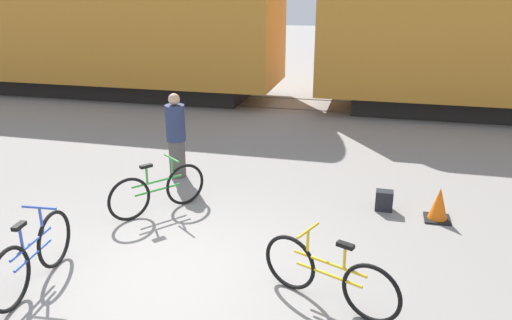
{
  "coord_description": "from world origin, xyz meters",
  "views": [
    {
      "loc": [
        2.42,
        -5.06,
        3.58
      ],
      "look_at": [
        0.75,
        1.69,
        1.1
      ],
      "focal_mm": 35.0,
      "sensor_mm": 36.0,
      "label": 1
    }
  ],
  "objects_px": {
    "person_in_navy": "(176,136)",
    "traffic_cone": "(439,205)",
    "bicycle_blue": "(34,256)",
    "freight_train": "(300,15)",
    "bicycle_yellow": "(328,276)",
    "bicycle_green": "(158,190)",
    "backpack": "(384,200)"
  },
  "relations": [
    {
      "from": "person_in_navy",
      "to": "traffic_cone",
      "type": "relative_size",
      "value": 2.99
    },
    {
      "from": "bicycle_blue",
      "to": "traffic_cone",
      "type": "xyz_separation_m",
      "value": [
        5.04,
        3.12,
        -0.15
      ]
    },
    {
      "from": "freight_train",
      "to": "bicycle_yellow",
      "type": "height_order",
      "value": "freight_train"
    },
    {
      "from": "person_in_navy",
      "to": "traffic_cone",
      "type": "xyz_separation_m",
      "value": [
        4.76,
        -0.8,
        -0.56
      ]
    },
    {
      "from": "bicycle_yellow",
      "to": "bicycle_green",
      "type": "bearing_deg",
      "value": 148.15
    },
    {
      "from": "backpack",
      "to": "traffic_cone",
      "type": "relative_size",
      "value": 0.62
    },
    {
      "from": "freight_train",
      "to": "backpack",
      "type": "distance_m",
      "value": 8.15
    },
    {
      "from": "freight_train",
      "to": "bicycle_yellow",
      "type": "relative_size",
      "value": 34.02
    },
    {
      "from": "bicycle_blue",
      "to": "person_in_navy",
      "type": "relative_size",
      "value": 1.05
    },
    {
      "from": "bicycle_green",
      "to": "freight_train",
      "type": "bearing_deg",
      "value": 83.57
    },
    {
      "from": "bicycle_green",
      "to": "person_in_navy",
      "type": "relative_size",
      "value": 0.85
    },
    {
      "from": "bicycle_blue",
      "to": "person_in_navy",
      "type": "xyz_separation_m",
      "value": [
        0.28,
        3.92,
        0.41
      ]
    },
    {
      "from": "bicycle_green",
      "to": "bicycle_blue",
      "type": "relative_size",
      "value": 0.81
    },
    {
      "from": "bicycle_blue",
      "to": "bicycle_yellow",
      "type": "bearing_deg",
      "value": 7.71
    },
    {
      "from": "bicycle_green",
      "to": "backpack",
      "type": "bearing_deg",
      "value": 14.97
    },
    {
      "from": "bicycle_green",
      "to": "person_in_navy",
      "type": "bearing_deg",
      "value": 101.41
    },
    {
      "from": "bicycle_green",
      "to": "traffic_cone",
      "type": "bearing_deg",
      "value": 10.13
    },
    {
      "from": "person_in_navy",
      "to": "backpack",
      "type": "xyz_separation_m",
      "value": [
        3.92,
        -0.63,
        -0.64
      ]
    },
    {
      "from": "bicycle_blue",
      "to": "freight_train",
      "type": "bearing_deg",
      "value": 81.76
    },
    {
      "from": "bicycle_green",
      "to": "bicycle_yellow",
      "type": "bearing_deg",
      "value": -31.85
    },
    {
      "from": "person_in_navy",
      "to": "traffic_cone",
      "type": "distance_m",
      "value": 4.86
    },
    {
      "from": "bicycle_yellow",
      "to": "backpack",
      "type": "height_order",
      "value": "bicycle_yellow"
    },
    {
      "from": "bicycle_green",
      "to": "backpack",
      "type": "height_order",
      "value": "bicycle_green"
    },
    {
      "from": "freight_train",
      "to": "bicycle_blue",
      "type": "distance_m",
      "value": 10.92
    },
    {
      "from": "backpack",
      "to": "traffic_cone",
      "type": "distance_m",
      "value": 0.86
    },
    {
      "from": "freight_train",
      "to": "bicycle_blue",
      "type": "bearing_deg",
      "value": -98.24
    },
    {
      "from": "backpack",
      "to": "bicycle_green",
      "type": "bearing_deg",
      "value": -165.03
    },
    {
      "from": "bicycle_yellow",
      "to": "backpack",
      "type": "distance_m",
      "value": 2.88
    },
    {
      "from": "bicycle_yellow",
      "to": "person_in_navy",
      "type": "height_order",
      "value": "person_in_navy"
    },
    {
      "from": "bicycle_yellow",
      "to": "bicycle_blue",
      "type": "xyz_separation_m",
      "value": [
        -3.57,
        -0.48,
        0.03
      ]
    },
    {
      "from": "freight_train",
      "to": "bicycle_yellow",
      "type": "distance_m",
      "value": 10.54
    },
    {
      "from": "bicycle_yellow",
      "to": "bicycle_blue",
      "type": "height_order",
      "value": "bicycle_blue"
    }
  ]
}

